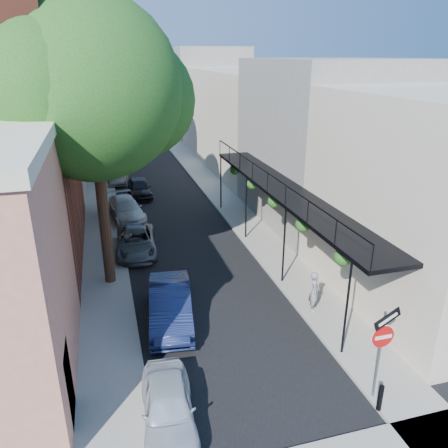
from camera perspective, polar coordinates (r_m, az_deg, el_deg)
road_surface at (r=38.58m, az=-9.94°, el=7.17°), size 6.00×64.00×0.01m
sidewalk_left at (r=38.41m, az=-15.92°, el=6.70°), size 2.00×64.00×0.12m
sidewalk_right at (r=39.14m, az=-4.07°, el=7.72°), size 2.00×64.00×0.12m
buildings_left at (r=36.76m, az=-25.13°, el=12.69°), size 10.10×59.10×12.00m
buildings_right at (r=39.17m, az=3.31°, el=14.24°), size 9.80×55.00×10.00m
sign_post at (r=12.84m, az=19.97°, el=-14.04°), size 0.89×0.17×2.99m
bollard at (r=13.39m, az=19.73°, el=-20.59°), size 0.14×0.14×0.80m
oak_near at (r=17.61m, az=-15.54°, el=16.27°), size 7.48×6.80×11.42m
oak_mid at (r=25.62m, az=-15.83°, el=15.73°), size 6.60×6.00×10.20m
oak_far at (r=34.58m, az=-16.16°, el=18.95°), size 7.70×7.00×11.90m
parked_car_a at (r=12.48m, az=-7.31°, el=-22.54°), size 1.61×3.49×1.16m
parked_car_b at (r=16.23m, az=-7.03°, el=-10.45°), size 2.01×4.41×1.40m
parked_car_c at (r=21.97m, az=-11.40°, el=-2.28°), size 2.18×4.23×1.14m
parked_car_d at (r=26.59m, az=-12.69°, el=1.93°), size 2.31×4.47×1.24m
parked_car_e at (r=30.71m, az=-10.98°, el=4.68°), size 1.56×3.69×1.25m
parked_car_f at (r=34.55m, az=-13.60°, el=6.33°), size 1.77×3.96×1.26m
parked_car_g at (r=40.39m, az=-12.32°, el=8.46°), size 2.03×4.19×1.15m
pedestrian at (r=16.87m, az=11.72°, el=-8.61°), size 0.58×0.68×1.58m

